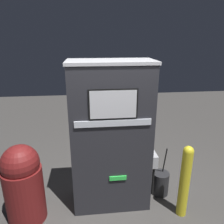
% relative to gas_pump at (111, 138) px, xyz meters
% --- Properties ---
extents(ground_plane, '(14.00, 14.00, 0.00)m').
position_rel_gas_pump_xyz_m(ground_plane, '(-0.00, -0.27, -1.08)').
color(ground_plane, '#423F3D').
extents(gas_pump, '(1.20, 0.57, 2.16)m').
position_rel_gas_pump_xyz_m(gas_pump, '(0.00, 0.00, 0.00)').
color(gas_pump, '#28282D').
rests_on(gas_pump, ground_plane).
extents(safety_bollard, '(0.14, 0.14, 1.09)m').
position_rel_gas_pump_xyz_m(safety_bollard, '(0.98, -0.38, -0.51)').
color(safety_bollard, yellow).
rests_on(safety_bollard, ground_plane).
extents(trash_bin, '(0.52, 0.52, 1.13)m').
position_rel_gas_pump_xyz_m(trash_bin, '(-1.21, -0.21, -0.51)').
color(trash_bin, maroon).
rests_on(trash_bin, ground_plane).
extents(squeegee_bucket, '(0.26, 0.26, 0.85)m').
position_rel_gas_pump_xyz_m(squeegee_bucket, '(0.81, 0.09, -0.89)').
color(squeegee_bucket, '#262628').
rests_on(squeegee_bucket, ground_plane).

